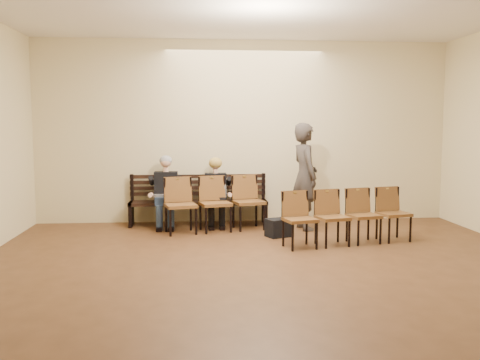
% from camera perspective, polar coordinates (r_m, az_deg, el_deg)
% --- Properties ---
extents(ground, '(10.00, 10.00, 0.00)m').
position_cam_1_polar(ground, '(5.78, 5.19, -13.23)').
color(ground, brown).
rests_on(ground, ground).
extents(room_walls, '(8.02, 10.01, 3.51)m').
position_cam_1_polar(room_walls, '(6.26, 4.14, 11.82)').
color(room_walls, beige).
rests_on(room_walls, ground).
extents(bench, '(2.60, 0.90, 0.45)m').
position_cam_1_polar(bench, '(10.16, -4.44, -3.51)').
color(bench, black).
rests_on(bench, ground).
extents(seated_man, '(0.53, 0.74, 1.28)m').
position_cam_1_polar(seated_man, '(9.99, -7.91, -1.30)').
color(seated_man, black).
rests_on(seated_man, ground).
extents(seated_woman, '(0.50, 0.69, 1.16)m').
position_cam_1_polar(seated_woman, '(9.99, -2.59, -1.60)').
color(seated_woman, black).
rests_on(seated_woman, ground).
extents(laptop, '(0.38, 0.32, 0.26)m').
position_cam_1_polar(laptop, '(9.86, -8.19, -1.77)').
color(laptop, silver).
rests_on(laptop, bench).
extents(water_bottle, '(0.08, 0.08, 0.24)m').
position_cam_1_polar(water_bottle, '(9.76, -1.67, -1.84)').
color(water_bottle, silver).
rests_on(water_bottle, bench).
extents(bag, '(0.50, 0.43, 0.31)m').
position_cam_1_polar(bag, '(9.09, 4.19, -5.09)').
color(bag, black).
rests_on(bag, ground).
extents(passerby, '(0.67, 0.89, 2.21)m').
position_cam_1_polar(passerby, '(9.66, 6.93, 1.23)').
color(passerby, '#352F2B').
rests_on(passerby, ground).
extents(chair_row_front, '(1.84, 0.94, 0.98)m').
position_cam_1_polar(chair_row_front, '(9.48, -2.65, -2.55)').
color(chair_row_front, brown).
rests_on(chair_row_front, ground).
extents(chair_row_back, '(2.18, 0.95, 0.88)m').
position_cam_1_polar(chair_row_back, '(8.63, 11.48, -3.87)').
color(chair_row_back, brown).
rests_on(chair_row_back, ground).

